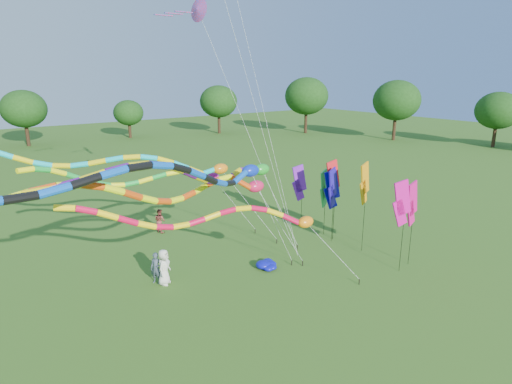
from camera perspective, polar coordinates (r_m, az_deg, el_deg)
ground at (r=20.35m, az=7.89°, el=-14.58°), size 160.00×160.00×0.00m
tree_ring at (r=20.84m, az=-7.27°, el=1.64°), size 112.66×113.85×9.06m
tube_kite_red at (r=18.01m, az=-4.10°, el=-3.52°), size 12.66×3.20×6.26m
tube_kite_orange at (r=17.03m, az=-8.90°, el=0.38°), size 13.50×2.48×7.57m
tube_kite_purple at (r=17.80m, az=-6.86°, el=2.47°), size 14.22×4.45×7.90m
tube_kite_blue at (r=15.18m, az=-10.15°, el=1.94°), size 14.73×4.78×8.23m
tube_kite_cyan at (r=22.53m, az=-15.13°, el=3.63°), size 14.50×3.56×7.72m
tube_kite_green at (r=23.05m, az=-13.34°, el=1.96°), size 13.09×1.27×6.86m
delta_kite_high_c at (r=22.17m, az=-7.80°, el=22.92°), size 6.57×3.48×13.90m
banner_pole_red at (r=26.57m, az=10.18°, el=1.61°), size 1.16×0.15×5.13m
banner_pole_magenta_b at (r=23.99m, az=20.10°, el=-1.50°), size 1.16×0.25×4.78m
banner_pole_blue_a at (r=26.06m, az=10.15°, el=0.53°), size 1.12×0.46×4.78m
banner_pole_blue_b at (r=26.55m, az=10.05°, el=0.32°), size 1.14×0.41×4.55m
banner_pole_violet at (r=28.74m, az=5.78°, el=1.22°), size 1.16×0.27×4.33m
banner_pole_magenta_a at (r=22.93m, az=18.85°, el=-1.46°), size 1.14×0.40×5.05m
banner_pole_orange at (r=24.87m, az=14.27°, el=1.07°), size 1.14×0.38×5.42m
banner_pole_green at (r=27.31m, az=9.07°, el=0.45°), size 1.11×0.49×4.39m
blue_nylon_heap at (r=23.59m, az=1.78°, el=-9.41°), size 1.53×1.22×0.45m
person_a at (r=21.94m, az=-12.18°, el=-9.75°), size 1.06×1.03×1.83m
person_b at (r=22.17m, az=-13.18°, el=-9.86°), size 0.66×0.70×1.61m
person_c at (r=28.87m, az=-12.70°, el=-3.74°), size 0.79×0.91×1.60m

